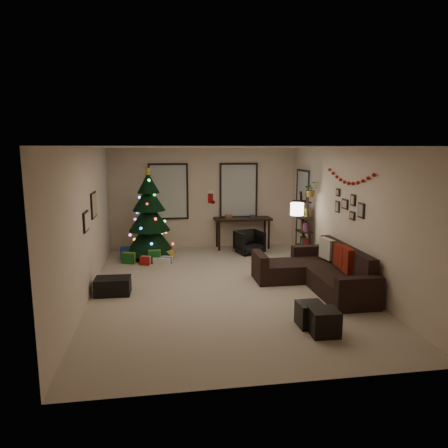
{
  "coord_description": "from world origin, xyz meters",
  "views": [
    {
      "loc": [
        -1.21,
        -7.79,
        2.67
      ],
      "look_at": [
        0.1,
        0.6,
        1.15
      ],
      "focal_mm": 33.71,
      "sensor_mm": 36.0,
      "label": 1
    }
  ],
  "objects": [
    {
      "name": "window_back_right",
      "position": [
        0.95,
        3.47,
        1.55
      ],
      "size": [
        1.05,
        0.06,
        1.5
      ],
      "color": "#728CB2",
      "rests_on": "wall_back"
    },
    {
      "name": "desk",
      "position": [
        1.02,
        3.22,
        0.73
      ],
      "size": [
        1.54,
        0.55,
        0.83
      ],
      "color": "black",
      "rests_on": "floor"
    },
    {
      "name": "bookshelf",
      "position": [
        2.3,
        1.87,
        0.8
      ],
      "size": [
        0.3,
        0.49,
        1.65
      ],
      "color": "black",
      "rests_on": "floor"
    },
    {
      "name": "garland",
      "position": [
        2.45,
        -0.09,
        2.13
      ],
      "size": [
        0.08,
        1.9,
        0.3
      ],
      "primitive_type": null,
      "color": "#A5140C",
      "rests_on": "wall_right"
    },
    {
      "name": "pillow_cream",
      "position": [
        2.21,
        0.27,
        0.63
      ],
      "size": [
        0.18,
        0.44,
        0.42
      ],
      "primitive_type": "cube",
      "rotation": [
        0.0,
        0.0,
        0.15
      ],
      "color": "beige",
      "rests_on": "sofa"
    },
    {
      "name": "wall_left",
      "position": [
        -2.5,
        0.0,
        1.35
      ],
      "size": [
        0.0,
        7.0,
        7.0
      ],
      "primitive_type": "plane",
      "rotation": [
        1.57,
        0.0,
        1.57
      ],
      "color": "beige",
      "rests_on": "floor"
    },
    {
      "name": "window_right_wall",
      "position": [
        2.47,
        2.55,
        1.5
      ],
      "size": [
        0.06,
        0.9,
        1.3
      ],
      "color": "#728CB2",
      "rests_on": "wall_right"
    },
    {
      "name": "art_map",
      "position": [
        -2.48,
        0.71,
        1.58
      ],
      "size": [
        0.04,
        0.6,
        0.5
      ],
      "color": "black",
      "rests_on": "wall_left"
    },
    {
      "name": "christmas_tree",
      "position": [
        -1.46,
        2.59,
        0.95
      ],
      "size": [
        1.24,
        1.24,
        2.3
      ],
      "rotation": [
        0.0,
        0.0,
        -0.41
      ],
      "color": "black",
      "rests_on": "floor"
    },
    {
      "name": "ottoman_far",
      "position": [
        1.11,
        -2.33,
        0.19
      ],
      "size": [
        0.42,
        0.42,
        0.38
      ],
      "primitive_type": "cube",
      "rotation": [
        0.0,
        0.0,
        -0.04
      ],
      "color": "black",
      "rests_on": "floor"
    },
    {
      "name": "potted_plant",
      "position": [
        2.3,
        1.56,
        1.8
      ],
      "size": [
        0.46,
        0.41,
        0.47
      ],
      "primitive_type": "imported",
      "rotation": [
        0.0,
        0.0,
        0.12
      ],
      "color": "#4C4C4C",
      "rests_on": "bookshelf"
    },
    {
      "name": "wall_right",
      "position": [
        2.5,
        0.0,
        1.35
      ],
      "size": [
        0.0,
        7.0,
        7.0
      ],
      "primitive_type": "plane",
      "rotation": [
        1.57,
        0.0,
        -1.57
      ],
      "color": "beige",
      "rests_on": "floor"
    },
    {
      "name": "stocking_left",
      "position": [
        -0.14,
        3.58,
        1.54
      ],
      "size": [
        0.2,
        0.05,
        0.36
      ],
      "color": "#990F0C",
      "rests_on": "wall_back"
    },
    {
      "name": "floor_lamp",
      "position": [
        1.95,
        1.47,
        1.2
      ],
      "size": [
        0.3,
        0.3,
        1.44
      ],
      "rotation": [
        0.0,
        0.0,
        -0.05
      ],
      "color": "black",
      "rests_on": "floor"
    },
    {
      "name": "pillow_red_a",
      "position": [
        2.21,
        -0.67,
        0.64
      ],
      "size": [
        0.17,
        0.48,
        0.47
      ],
      "primitive_type": "cube",
      "rotation": [
        0.0,
        0.0,
        -0.09
      ],
      "color": "maroon",
      "rests_on": "sofa"
    },
    {
      "name": "storage_bin",
      "position": [
        -2.1,
        -0.09,
        0.16
      ],
      "size": [
        0.66,
        0.45,
        0.32
      ],
      "primitive_type": "cube",
      "rotation": [
        0.0,
        0.0,
        -0.04
      ],
      "color": "black",
      "rests_on": "floor"
    },
    {
      "name": "presents",
      "position": [
        -1.49,
        2.18,
        0.12
      ],
      "size": [
        1.3,
        0.89,
        0.3
      ],
      "rotation": [
        0.0,
        0.0,
        -0.09
      ],
      "color": "#14591E",
      "rests_on": "floor"
    },
    {
      "name": "ottoman_near",
      "position": [
        1.03,
        -2.0,
        0.18
      ],
      "size": [
        0.39,
        0.39,
        0.36
      ],
      "primitive_type": "cube",
      "rotation": [
        0.0,
        0.0,
        0.01
      ],
      "color": "black",
      "rests_on": "floor"
    },
    {
      "name": "art_abstract",
      "position": [
        -2.48,
        -0.27,
        1.42
      ],
      "size": [
        0.04,
        0.45,
        0.35
      ],
      "color": "black",
      "rests_on": "wall_left"
    },
    {
      "name": "wall_back",
      "position": [
        0.0,
        3.5,
        1.35
      ],
      "size": [
        5.0,
        0.0,
        5.0
      ],
      "primitive_type": "plane",
      "rotation": [
        1.57,
        0.0,
        0.0
      ],
      "color": "beige",
      "rests_on": "floor"
    },
    {
      "name": "floor",
      "position": [
        0.0,
        0.0,
        0.0
      ],
      "size": [
        7.0,
        7.0,
        0.0
      ],
      "primitive_type": "plane",
      "color": "tan",
      "rests_on": "ground"
    },
    {
      "name": "desk_chair",
      "position": [
        1.07,
        2.57,
        0.3
      ],
      "size": [
        0.71,
        0.69,
        0.6
      ],
      "primitive_type": "imported",
      "rotation": [
        0.0,
        0.0,
        0.27
      ],
      "color": "black",
      "rests_on": "floor"
    },
    {
      "name": "pillow_red_b",
      "position": [
        2.21,
        -0.39,
        0.64
      ],
      "size": [
        0.13,
        0.42,
        0.41
      ],
      "primitive_type": "cube",
      "rotation": [
        0.0,
        0.0,
        -0.04
      ],
      "color": "maroon",
      "rests_on": "sofa"
    },
    {
      "name": "ceiling",
      "position": [
        0.0,
        0.0,
        2.7
      ],
      "size": [
        7.0,
        7.0,
        0.0
      ],
      "primitive_type": "plane",
      "rotation": [
        3.14,
        0.0,
        0.0
      ],
      "color": "white",
      "rests_on": "floor"
    },
    {
      "name": "sofa",
      "position": [
        1.86,
        -0.24,
        0.27
      ],
      "size": [
        1.73,
        2.52,
        0.83
      ],
      "color": "black",
      "rests_on": "floor"
    },
    {
      "name": "stocking_right",
      "position": [
        0.19,
        3.51,
        1.39
      ],
      "size": [
        0.2,
        0.05,
        0.36
      ],
      "color": "#990F0C",
      "rests_on": "wall_back"
    },
    {
      "name": "window_back_left",
      "position": [
        -0.95,
        3.47,
        1.55
      ],
      "size": [
        1.05,
        0.06,
        1.5
      ],
      "color": "#728CB2",
      "rests_on": "wall_back"
    },
    {
      "name": "wall_front",
      "position": [
        0.0,
        -3.5,
        1.35
      ],
      "size": [
        5.0,
        0.0,
        5.0
      ],
      "primitive_type": "plane",
      "rotation": [
        -1.57,
        0.0,
        0.0
      ],
      "color": "beige",
      "rests_on": "floor"
    },
    {
      "name": "gallery",
      "position": [
        2.48,
        -0.07,
        1.57
      ],
      "size": [
        0.03,
        1.25,
        0.54
      ],
      "color": "black",
      "rests_on": "wall_right"
    }
  ]
}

